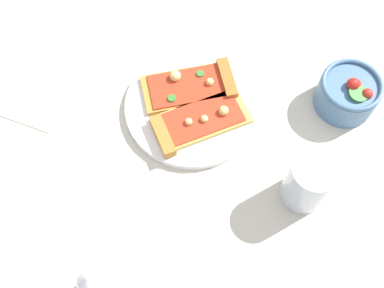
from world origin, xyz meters
name	(u,v)px	position (x,y,z in m)	size (l,w,h in m)	color
ground_plane	(201,125)	(0.00, 0.00, 0.00)	(2.40, 2.40, 0.00)	beige
plate	(192,106)	(-0.03, 0.02, 0.01)	(0.23, 0.23, 0.01)	white
pizza_slice_near	(196,125)	(0.00, -0.01, 0.02)	(0.14, 0.17, 0.02)	#E5B256
pizza_slice_far	(195,85)	(-0.05, 0.05, 0.02)	(0.16, 0.17, 0.03)	gold
salad_bowl	(348,93)	(0.17, 0.18, 0.03)	(0.10, 0.10, 0.07)	#4C7299
soda_glass	(308,183)	(0.20, -0.01, 0.05)	(0.07, 0.07, 0.10)	silver
paper_napkin	(23,93)	(-0.28, -0.13, 0.00)	(0.16, 0.11, 0.00)	silver
pepper_shaker	(92,283)	(0.03, -0.30, 0.03)	(0.03, 0.03, 0.07)	silver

